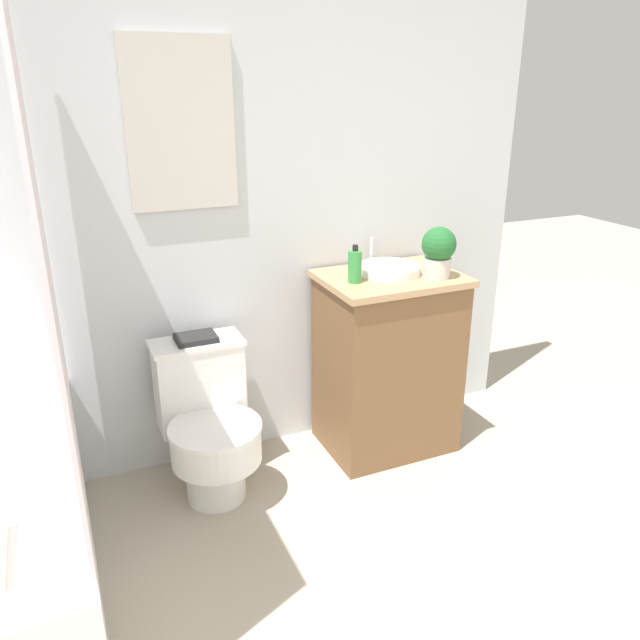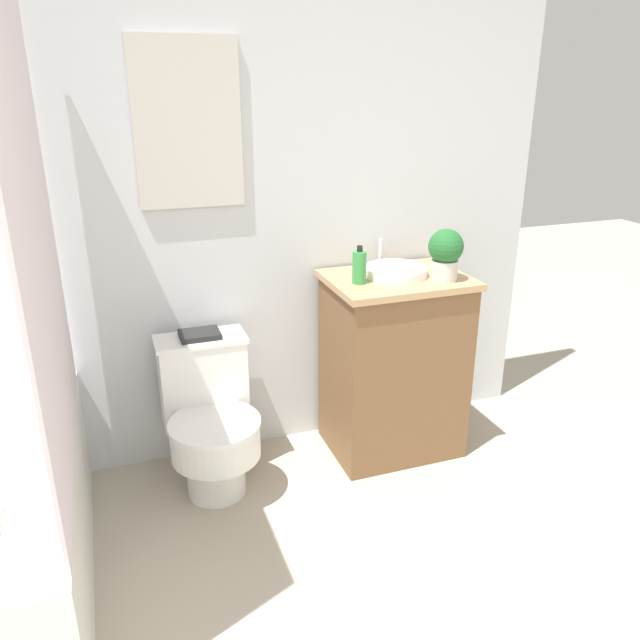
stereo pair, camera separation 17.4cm
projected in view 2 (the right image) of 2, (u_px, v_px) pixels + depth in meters
wall_back at (193, 189)px, 2.61m from camera, size 3.29×0.07×2.50m
toilet at (210, 419)px, 2.67m from camera, size 0.39×0.53×0.65m
vanity at (393, 365)px, 2.92m from camera, size 0.62×0.47×0.86m
sink at (395, 271)px, 2.78m from camera, size 0.28×0.32×0.13m
soap_bottle at (359, 267)px, 2.65m from camera, size 0.06×0.06×0.16m
potted_plant at (445, 253)px, 2.67m from camera, size 0.15×0.15×0.23m
book_on_tank at (200, 334)px, 2.66m from camera, size 0.17×0.13×0.02m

